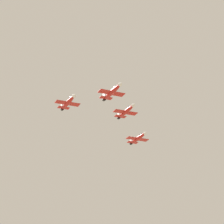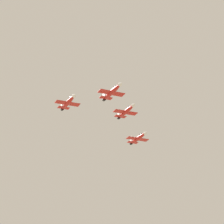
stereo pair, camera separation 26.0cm
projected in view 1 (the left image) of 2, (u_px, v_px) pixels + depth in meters
name	position (u px, v px, depth m)	size (l,w,h in m)	color
jet_lead	(112.00, 92.00, 173.78)	(12.51, 11.60, 3.17)	red
jet_left_wingman	(126.00, 111.00, 188.79)	(12.35, 11.16, 3.10)	red
jet_right_wingman	(68.00, 102.00, 180.63)	(12.11, 11.02, 3.05)	red
jet_left_outer	(138.00, 138.00, 202.18)	(12.32, 11.05, 3.08)	red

